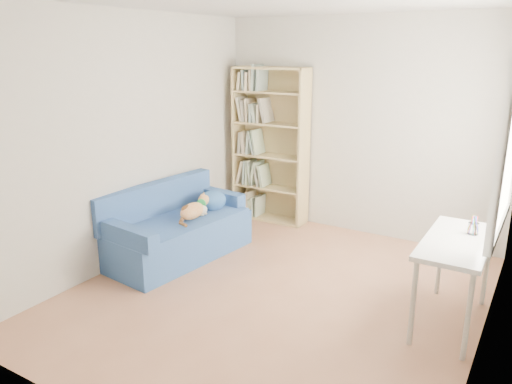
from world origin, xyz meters
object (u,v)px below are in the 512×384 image
bookshelf (270,152)px  desk (457,249)px  sofa (177,229)px  pen_cup (473,227)px

bookshelf → desk: bearing=-30.5°
bookshelf → desk: (2.59, -1.53, -0.25)m
sofa → desk: size_ratio=1.59×
desk → pen_cup: size_ratio=6.54×
sofa → pen_cup: size_ratio=10.39×
desk → pen_cup: (0.08, 0.19, 0.15)m
sofa → bookshelf: size_ratio=0.86×
bookshelf → pen_cup: size_ratio=12.12×
bookshelf → desk: bookshelf is taller
bookshelf → pen_cup: bearing=-26.5°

